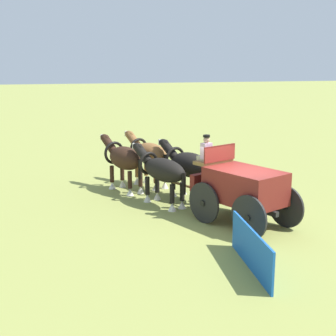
{
  "coord_description": "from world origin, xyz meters",
  "views": [
    {
      "loc": [
        -14.07,
        6.49,
        5.33
      ],
      "look_at": [
        3.94,
        1.55,
        1.2
      ],
      "focal_mm": 51.37,
      "sensor_mm": 36.0,
      "label": 1
    }
  ],
  "objects_px": {
    "draft_horse_rear_near": "(162,171)",
    "draft_horse_lead_off": "(149,154)",
    "draft_horse_rear_off": "(188,166)",
    "draft_horse_lead_near": "(124,159)",
    "show_wagon": "(242,187)"
  },
  "relations": [
    {
      "from": "draft_horse_rear_near",
      "to": "draft_horse_lead_off",
      "type": "xyz_separation_m",
      "value": [
        2.9,
        -0.16,
        0.08
      ]
    },
    {
      "from": "draft_horse_rear_off",
      "to": "draft_horse_lead_near",
      "type": "relative_size",
      "value": 1.04
    },
    {
      "from": "draft_horse_rear_near",
      "to": "draft_horse_lead_near",
      "type": "height_order",
      "value": "draft_horse_lead_near"
    },
    {
      "from": "draft_horse_lead_off",
      "to": "draft_horse_lead_near",
      "type": "bearing_deg",
      "value": 113.84
    },
    {
      "from": "draft_horse_rear_near",
      "to": "draft_horse_lead_off",
      "type": "bearing_deg",
      "value": -3.13
    },
    {
      "from": "show_wagon",
      "to": "draft_horse_lead_near",
      "type": "xyz_separation_m",
      "value": [
        5.3,
        3.0,
        0.08
      ]
    },
    {
      "from": "show_wagon",
      "to": "draft_horse_lead_off",
      "type": "relative_size",
      "value": 1.91
    },
    {
      "from": "draft_horse_lead_off",
      "to": "show_wagon",
      "type": "bearing_deg",
      "value": -162.68
    },
    {
      "from": "show_wagon",
      "to": "draft_horse_rear_near",
      "type": "relative_size",
      "value": 1.79
    },
    {
      "from": "draft_horse_rear_near",
      "to": "draft_horse_lead_near",
      "type": "relative_size",
      "value": 1.07
    },
    {
      "from": "draft_horse_lead_near",
      "to": "show_wagon",
      "type": "bearing_deg",
      "value": -150.43
    },
    {
      "from": "draft_horse_rear_near",
      "to": "draft_horse_rear_off",
      "type": "distance_m",
      "value": 1.3
    },
    {
      "from": "draft_horse_rear_off",
      "to": "draft_horse_rear_near",
      "type": "bearing_deg",
      "value": 112.8
    },
    {
      "from": "show_wagon",
      "to": "draft_horse_lead_near",
      "type": "distance_m",
      "value": 6.09
    },
    {
      "from": "draft_horse_rear_off",
      "to": "draft_horse_lead_near",
      "type": "distance_m",
      "value": 2.91
    }
  ]
}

